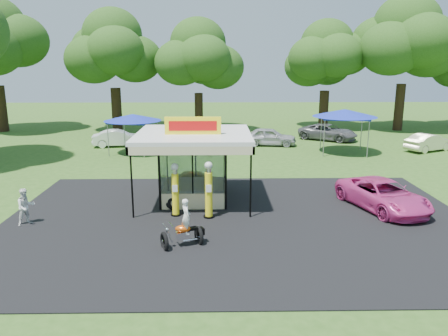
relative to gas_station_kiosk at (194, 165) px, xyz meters
The scene contains 21 objects.
ground 5.67m from the gas_station_kiosk, 68.18° to the right, with size 120.00×120.00×0.00m, color #2E541A.
asphalt_apron 4.01m from the gas_station_kiosk, 56.26° to the right, with size 20.00×14.00×0.04m, color black.
gas_station_kiosk is the anchor object (origin of this frame).
gas_pump_left 2.47m from the gas_station_kiosk, 107.59° to the right, with size 0.45×0.45×2.40m.
gas_pump_right 2.73m from the gas_station_kiosk, 73.83° to the right, with size 0.47×0.47×2.54m.
motorcycle 5.64m from the gas_station_kiosk, 90.97° to the right, with size 1.66×1.27×1.89m.
spare_tires 2.24m from the gas_station_kiosk, 123.30° to the right, with size 0.82×0.65×0.66m.
kiosk_car 2.56m from the gas_station_kiosk, 90.00° to the left, with size 1.13×2.82×0.96m, color yellow.
pink_sedan 8.94m from the gas_station_kiosk, ahead, with size 2.28×4.94×1.37m, color #DD3C91.
spectator_west 7.64m from the gas_station_kiosk, 155.02° to the right, with size 0.76×0.59×1.56m, color white.
bg_car_a 15.98m from the gas_station_kiosk, 115.41° to the left, with size 1.43×4.10×1.35m, color white.
bg_car_b 14.98m from the gas_station_kiosk, 87.41° to the left, with size 2.09×5.15×1.49m, color #96340B.
bg_car_c 15.62m from the gas_station_kiosk, 69.62° to the left, with size 1.73×4.30×1.47m, color #A5A5A9.
bg_car_d 20.28m from the gas_station_kiosk, 57.57° to the left, with size 2.31×5.01×1.39m, color #5B5B5E.
bg_car_e 21.22m from the gas_station_kiosk, 34.81° to the left, with size 1.42×4.06×1.34m, color beige.
tent_west 12.67m from the gas_station_kiosk, 113.70° to the left, with size 4.21×4.21×2.95m.
tent_east 15.64m from the gas_station_kiosk, 47.33° to the left, with size 4.70×4.70×3.29m.
oak_far_b 25.85m from the gas_station_kiosk, 110.76° to the left, with size 9.70×9.70×11.57m.
oak_far_c 22.98m from the gas_station_kiosk, 91.62° to the left, with size 8.99×8.99×10.60m.
oak_far_d 27.68m from the gas_station_kiosk, 63.47° to the left, with size 8.94×8.94×10.65m.
oak_far_e 30.66m from the gas_station_kiosk, 49.74° to the left, with size 10.72×10.72×12.76m.
Camera 1 is at (-0.92, -15.60, 6.60)m, focal length 35.00 mm.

